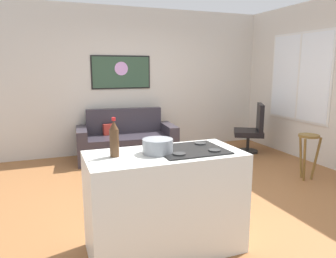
% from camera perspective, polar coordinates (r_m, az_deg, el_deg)
% --- Properties ---
extents(ground, '(6.40, 6.40, 0.04)m').
position_cam_1_polar(ground, '(4.49, 4.04, -11.13)').
color(ground, '#935D34').
extents(back_wall, '(6.40, 0.05, 2.80)m').
position_cam_1_polar(back_wall, '(6.45, -5.01, 8.54)').
color(back_wall, beige).
rests_on(back_wall, ground).
extents(right_wall, '(0.05, 6.40, 2.80)m').
position_cam_1_polar(right_wall, '(6.00, 26.49, 7.26)').
color(right_wall, beige).
rests_on(right_wall, ground).
extents(couch, '(1.85, 0.96, 0.90)m').
position_cam_1_polar(couch, '(5.97, -7.39, -2.37)').
color(couch, '#312C35').
rests_on(couch, ground).
extents(coffee_table, '(1.07, 0.57, 0.38)m').
position_cam_1_polar(coffee_table, '(4.98, -3.38, -4.39)').
color(coffee_table, silver).
rests_on(coffee_table, ground).
extents(armchair, '(0.76, 0.77, 0.97)m').
position_cam_1_polar(armchair, '(6.50, 14.89, 0.01)').
color(armchair, black).
rests_on(armchair, ground).
extents(bar_stool, '(0.35, 0.34, 0.69)m').
position_cam_1_polar(bar_stool, '(5.19, 23.73, -2.79)').
color(bar_stool, brown).
rests_on(bar_stool, ground).
extents(kitchen_counter, '(1.38, 0.67, 0.95)m').
position_cam_1_polar(kitchen_counter, '(2.98, -0.52, -12.86)').
color(kitchen_counter, white).
rests_on(kitchen_counter, ground).
extents(soda_bottle, '(0.08, 0.08, 0.34)m').
position_cam_1_polar(soda_bottle, '(2.71, -9.59, -1.79)').
color(soda_bottle, '#50341E').
rests_on(soda_bottle, kitchen_counter).
extents(mixing_bowl, '(0.27, 0.27, 0.13)m').
position_cam_1_polar(mixing_bowl, '(2.79, -1.86, -3.12)').
color(mixing_bowl, '#8E949B').
rests_on(mixing_bowl, kitchen_counter).
extents(wall_painting, '(1.15, 0.03, 0.64)m').
position_cam_1_polar(wall_painting, '(6.31, -8.35, 10.00)').
color(wall_painting, black).
extents(window, '(0.03, 1.48, 1.61)m').
position_cam_1_polar(window, '(6.39, 22.35, 8.54)').
color(window, silver).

